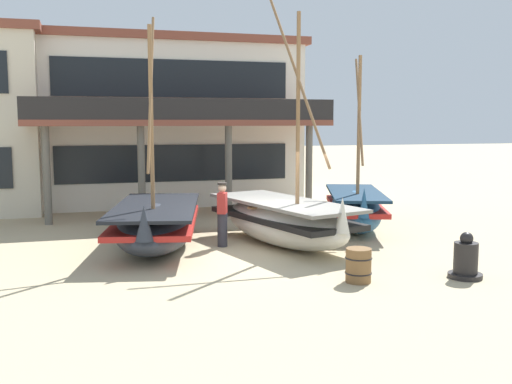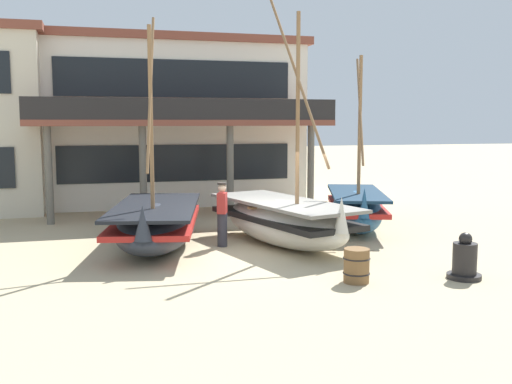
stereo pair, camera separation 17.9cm
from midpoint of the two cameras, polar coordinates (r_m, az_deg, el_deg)
ground_plane at (r=14.89m, az=1.38°, el=-5.80°), size 120.00×120.00×0.00m
fishing_boat_near_left at (r=18.00m, az=9.94°, el=-1.59°), size 2.83×4.55×5.14m
fishing_boat_centre_large at (r=15.45m, az=-9.30°, el=-3.06°), size 3.07×5.38×5.87m
fishing_boat_far_right at (r=15.57m, az=3.03°, el=-2.76°), size 3.06×5.24×6.48m
fisherman_by_hull at (r=15.39m, az=-2.95°, el=-2.23°), size 0.34×0.42×1.68m
capstan_winch at (r=13.11m, az=19.87°, el=-6.25°), size 0.71×0.71×0.98m
wooden_barrel at (r=12.24m, az=10.10°, el=-7.01°), size 0.56×0.56×0.70m
harbor_building_main at (r=25.59m, az=-8.51°, el=6.79°), size 10.69×9.95×6.52m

